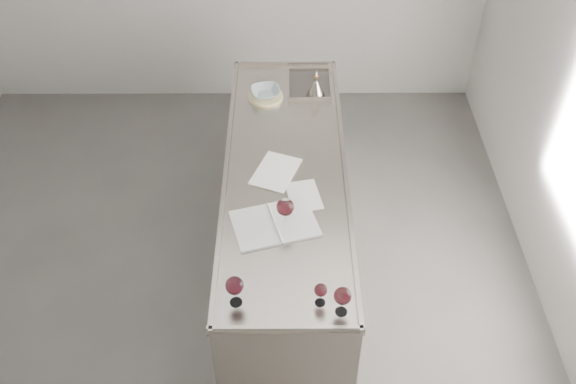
{
  "coord_description": "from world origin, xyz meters",
  "views": [
    {
      "loc": [
        0.5,
        -2.7,
        3.56
      ],
      "look_at": [
        0.51,
        0.01,
        1.02
      ],
      "focal_mm": 40.0,
      "sensor_mm": 36.0,
      "label": 1
    }
  ],
  "objects_px": {
    "wine_glass_left": "(235,286)",
    "wine_glass_middle": "(285,208)",
    "counter": "(286,222)",
    "wine_funnel": "(316,88)",
    "wine_glass_right": "(343,297)",
    "wine_glass_small": "(321,291)",
    "ceramic_bowl": "(266,92)",
    "notebook": "(275,223)"
  },
  "relations": [
    {
      "from": "wine_glass_left",
      "to": "notebook",
      "type": "xyz_separation_m",
      "value": [
        0.19,
        0.55,
        -0.12
      ]
    },
    {
      "from": "wine_glass_middle",
      "to": "wine_funnel",
      "type": "xyz_separation_m",
      "value": [
        0.22,
        1.28,
        -0.08
      ]
    },
    {
      "from": "wine_glass_middle",
      "to": "ceramic_bowl",
      "type": "relative_size",
      "value": 0.96
    },
    {
      "from": "wine_glass_middle",
      "to": "wine_funnel",
      "type": "height_order",
      "value": "wine_funnel"
    },
    {
      "from": "counter",
      "to": "notebook",
      "type": "xyz_separation_m",
      "value": [
        -0.06,
        -0.48,
        0.47
      ]
    },
    {
      "from": "wine_glass_right",
      "to": "notebook",
      "type": "height_order",
      "value": "wine_glass_right"
    },
    {
      "from": "wine_glass_right",
      "to": "wine_funnel",
      "type": "bearing_deg",
      "value": 91.82
    },
    {
      "from": "wine_glass_left",
      "to": "wine_glass_middle",
      "type": "xyz_separation_m",
      "value": [
        0.25,
        0.54,
        0.01
      ]
    },
    {
      "from": "notebook",
      "to": "wine_glass_right",
      "type": "bearing_deg",
      "value": -76.78
    },
    {
      "from": "wine_glass_small",
      "to": "notebook",
      "type": "distance_m",
      "value": 0.6
    },
    {
      "from": "counter",
      "to": "wine_glass_right",
      "type": "bearing_deg",
      "value": -75.73
    },
    {
      "from": "wine_glass_left",
      "to": "wine_glass_small",
      "type": "relative_size",
      "value": 1.34
    },
    {
      "from": "notebook",
      "to": "wine_funnel",
      "type": "xyz_separation_m",
      "value": [
        0.28,
        1.27,
        0.06
      ]
    },
    {
      "from": "wine_glass_right",
      "to": "wine_glass_small",
      "type": "xyz_separation_m",
      "value": [
        -0.1,
        0.06,
        -0.03
      ]
    },
    {
      "from": "counter",
      "to": "wine_glass_right",
      "type": "xyz_separation_m",
      "value": [
        0.27,
        -1.08,
        0.59
      ]
    },
    {
      "from": "counter",
      "to": "wine_funnel",
      "type": "bearing_deg",
      "value": 74.85
    },
    {
      "from": "wine_glass_small",
      "to": "ceramic_bowl",
      "type": "xyz_separation_m",
      "value": [
        -0.31,
        1.8,
        -0.05
      ]
    },
    {
      "from": "wine_funnel",
      "to": "wine_glass_middle",
      "type": "bearing_deg",
      "value": -99.67
    },
    {
      "from": "counter",
      "to": "wine_glass_left",
      "type": "distance_m",
      "value": 1.21
    },
    {
      "from": "counter",
      "to": "wine_glass_right",
      "type": "distance_m",
      "value": 1.26
    },
    {
      "from": "wine_glass_left",
      "to": "wine_glass_middle",
      "type": "bearing_deg",
      "value": 65.14
    },
    {
      "from": "wine_glass_middle",
      "to": "ceramic_bowl",
      "type": "distance_m",
      "value": 1.26
    },
    {
      "from": "counter",
      "to": "wine_glass_small",
      "type": "distance_m",
      "value": 1.18
    },
    {
      "from": "wine_glass_right",
      "to": "wine_funnel",
      "type": "relative_size",
      "value": 0.84
    },
    {
      "from": "wine_glass_left",
      "to": "ceramic_bowl",
      "type": "bearing_deg",
      "value": 86.39
    },
    {
      "from": "wine_glass_middle",
      "to": "wine_glass_right",
      "type": "bearing_deg",
      "value": -65.17
    },
    {
      "from": "counter",
      "to": "ceramic_bowl",
      "type": "xyz_separation_m",
      "value": [
        -0.14,
        0.77,
        0.51
      ]
    },
    {
      "from": "wine_glass_middle",
      "to": "wine_glass_right",
      "type": "relative_size",
      "value": 1.13
    },
    {
      "from": "wine_glass_middle",
      "to": "notebook",
      "type": "bearing_deg",
      "value": 173.52
    },
    {
      "from": "wine_glass_left",
      "to": "wine_glass_right",
      "type": "xyz_separation_m",
      "value": [
        0.53,
        -0.06,
        -0.01
      ]
    },
    {
      "from": "ceramic_bowl",
      "to": "notebook",
      "type": "bearing_deg",
      "value": -86.48
    },
    {
      "from": "wine_glass_small",
      "to": "wine_glass_left",
      "type": "bearing_deg",
      "value": 179.43
    },
    {
      "from": "counter",
      "to": "notebook",
      "type": "relative_size",
      "value": 4.51
    },
    {
      "from": "wine_glass_small",
      "to": "ceramic_bowl",
      "type": "bearing_deg",
      "value": 99.82
    },
    {
      "from": "wine_glass_small",
      "to": "wine_funnel",
      "type": "bearing_deg",
      "value": 88.65
    },
    {
      "from": "wine_glass_middle",
      "to": "wine_funnel",
      "type": "distance_m",
      "value": 1.3
    },
    {
      "from": "counter",
      "to": "ceramic_bowl",
      "type": "height_order",
      "value": "ceramic_bowl"
    },
    {
      "from": "notebook",
      "to": "wine_glass_left",
      "type": "bearing_deg",
      "value": -125.05
    },
    {
      "from": "wine_glass_left",
      "to": "wine_glass_right",
      "type": "distance_m",
      "value": 0.53
    },
    {
      "from": "counter",
      "to": "notebook",
      "type": "bearing_deg",
      "value": -97.44
    },
    {
      "from": "wine_glass_left",
      "to": "wine_glass_right",
      "type": "height_order",
      "value": "wine_glass_left"
    },
    {
      "from": "wine_glass_middle",
      "to": "notebook",
      "type": "height_order",
      "value": "wine_glass_middle"
    }
  ]
}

